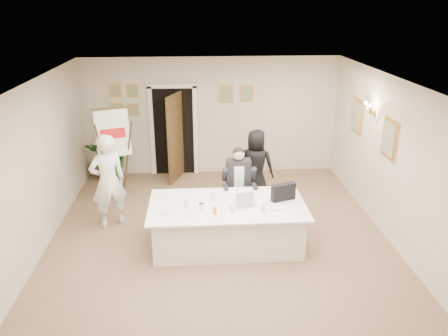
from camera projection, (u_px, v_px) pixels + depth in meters
floor at (220, 244)px, 7.63m from camera, size 7.00×7.00×0.00m
ceiling at (219, 84)px, 6.62m from camera, size 6.00×7.00×0.02m
wall_back at (211, 117)px, 10.39m from camera, size 6.00×0.10×2.80m
wall_front at (242, 314)px, 3.87m from camera, size 6.00×0.10×2.80m
wall_left at (32, 175)px, 6.94m from camera, size 0.10×7.00×2.80m
wall_right at (398, 166)px, 7.32m from camera, size 0.10×7.00×2.80m
doorway at (174, 134)px, 10.29m from camera, size 1.14×0.86×2.20m
pictures_back_wall at (177, 99)px, 10.15m from camera, size 3.40×0.06×0.80m
pictures_right_wall at (372, 126)px, 8.30m from camera, size 0.06×2.20×0.80m
wall_sconce at (370, 108)px, 8.17m from camera, size 0.20×0.30×0.24m
conference_table at (227, 224)px, 7.50m from camera, size 2.64×1.41×0.78m
seated_man at (239, 184)px, 8.32m from camera, size 0.66×0.70×1.45m
flip_chart at (114, 158)px, 9.12m from camera, size 0.70×0.54×1.96m
standing_man at (108, 181)px, 7.99m from camera, size 0.78×0.68×1.79m
standing_woman at (256, 166)px, 9.08m from camera, size 0.87×0.70×1.54m
potted_palm at (111, 155)px, 10.25m from camera, size 1.08×0.94×1.19m
laptop at (244, 197)px, 7.32m from camera, size 0.39×0.41×0.28m
laptop_bag at (283, 192)px, 7.47m from camera, size 0.44×0.25×0.30m
paper_stack at (275, 207)px, 7.22m from camera, size 0.36×0.29×0.03m
plate_left at (168, 212)px, 7.07m from camera, size 0.27×0.27×0.01m
plate_mid at (192, 215)px, 6.97m from camera, size 0.27×0.27×0.01m
plate_near at (220, 217)px, 6.91m from camera, size 0.25×0.25×0.01m
glass_a at (186, 204)px, 7.22m from camera, size 0.08×0.08×0.14m
glass_b at (232, 209)px, 7.05m from camera, size 0.07×0.07×0.14m
glass_c at (263, 209)px, 7.04m from camera, size 0.08×0.08×0.14m
glass_d at (214, 197)px, 7.48m from camera, size 0.07×0.07×0.14m
oj_glass at (215, 211)px, 6.98m from camera, size 0.08×0.08×0.13m
steel_jug at (201, 206)px, 7.16m from camera, size 0.11×0.11×0.11m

